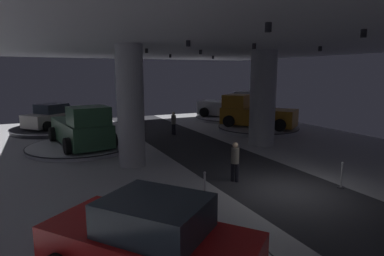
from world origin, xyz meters
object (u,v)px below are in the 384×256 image
display_car_deep_left (54,117)px  pickup_truck_far_right (254,114)px  visitor_walking_far (235,159)px  column_right (263,98)px  pickup_truck_deep_right (232,106)px  display_platform_deep_left (55,129)px  display_platform_far_left (82,146)px  display_car_near_left (150,244)px  pickup_truck_far_left (82,129)px  display_platform_far_right (258,128)px  display_platform_deep_right (228,118)px  column_left (131,106)px  visitor_walking_near (174,122)px

display_car_deep_left → pickup_truck_far_right: bearing=-23.4°
pickup_truck_far_right → visitor_walking_far: size_ratio=3.47×
column_right → pickup_truck_deep_right: 10.22m
display_platform_deep_left → display_platform_far_left: bearing=-80.3°
display_platform_deep_left → display_car_deep_left: (-0.02, -0.02, 0.90)m
display_car_near_left → display_car_deep_left: size_ratio=1.00×
display_platform_deep_left → visitor_walking_far: visitor_walking_far is taller
pickup_truck_far_left → display_platform_far_right: 12.51m
pickup_truck_far_left → pickup_truck_deep_right: 14.94m
pickup_truck_far_left → visitor_walking_far: size_ratio=3.49×
display_platform_deep_right → pickup_truck_deep_right: (0.20, -0.25, 1.06)m
pickup_truck_far_right → visitor_walking_far: 11.82m
column_left → visitor_walking_near: 7.76m
display_platform_far_left → display_platform_deep_left: bearing=99.7°
visitor_walking_far → display_platform_deep_left: bearing=111.6°
pickup_truck_far_left → display_platform_deep_left: pickup_truck_far_left is taller
display_car_near_left → display_platform_deep_right: bearing=55.0°
display_car_near_left → display_car_deep_left: (-0.91, 19.83, 0.05)m
display_platform_deep_right → visitor_walking_far: 16.99m
display_platform_far_right → column_left: bearing=-155.5°
display_car_near_left → display_platform_deep_right: (13.66, 19.49, -0.87)m
pickup_truck_far_right → visitor_walking_near: 6.13m
pickup_truck_far_left → display_car_deep_left: (-1.19, 6.81, -0.09)m
pickup_truck_far_right → display_platform_deep_left: 14.68m
display_platform_far_left → pickup_truck_far_left: bearing=-81.4°
column_left → display_platform_deep_right: (11.69, 10.65, -2.59)m
display_platform_far_left → display_platform_deep_right: bearing=24.6°
visitor_walking_far → pickup_truck_deep_right: bearing=58.4°
display_platform_deep_left → pickup_truck_deep_right: pickup_truck_deep_right is taller
display_car_near_left → pickup_truck_far_right: 18.80m
pickup_truck_far_right → display_platform_far_right: bearing=-53.9°
pickup_truck_far_left → visitor_walking_far: (4.76, -8.15, -0.26)m
column_left → display_platform_far_left: (-1.74, 4.50, -2.62)m
display_car_deep_left → pickup_truck_deep_right: size_ratio=0.81×
pickup_truck_far_right → visitor_walking_far: (-7.50, -9.13, -0.32)m
pickup_truck_far_left → pickup_truck_far_right: size_ratio=1.01×
display_platform_far_left → column_right: bearing=-19.4°
column_left → display_platform_far_right: bearing=24.5°
display_platform_deep_right → visitor_walking_near: 8.56m
column_right → display_car_near_left: column_right is taller
display_platform_far_right → display_platform_deep_left: (-13.61, 6.11, 0.01)m
display_platform_far_left → display_platform_far_right: 12.50m
display_platform_far_right → visitor_walking_far: visitor_walking_far is taller
pickup_truck_deep_right → display_platform_far_left: bearing=-156.6°
display_car_deep_left → display_platform_deep_left: bearing=38.8°
pickup_truck_far_left → display_platform_deep_left: 7.00m
column_left → display_platform_far_left: 5.49m
pickup_truck_far_left → display_platform_deep_right: pickup_truck_far_left is taller
display_car_deep_left → display_platform_deep_right: 14.60m
display_car_near_left → pickup_truck_deep_right: size_ratio=0.81×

